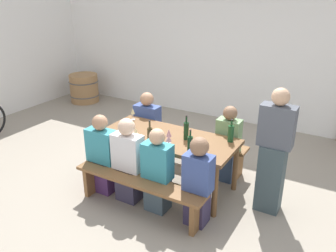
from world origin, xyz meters
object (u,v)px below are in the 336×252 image
wine_glass_1 (169,139)px  wine_glass_3 (133,112)px  wine_bottle_3 (190,145)px  seated_guest_near_1 (128,162)px  wine_bottle_2 (186,130)px  wine_glass_0 (186,123)px  wine_barrel (84,88)px  seated_guest_far_1 (228,145)px  tasting_table (168,142)px  wine_glass_4 (169,133)px  bench_near (139,186)px  seated_guest_near_0 (102,156)px  wine_bottle_0 (231,133)px  wine_glass_2 (136,132)px  seated_guest_near_3 (198,183)px  seated_guest_near_2 (157,173)px  standing_host (273,154)px  wine_bottle_1 (150,135)px  bench_far (191,144)px  seated_guest_far_0 (148,128)px

wine_glass_1 → wine_glass_3: size_ratio=0.89×
wine_bottle_3 → wine_glass_1: (-0.32, 0.05, -0.01)m
wine_glass_1 → seated_guest_near_1: size_ratio=0.14×
wine_bottle_2 → wine_glass_1: size_ratio=2.07×
wine_glass_0 → wine_glass_1: size_ratio=1.04×
wine_barrel → seated_guest_far_1: bearing=-21.7°
tasting_table → wine_bottle_3: bearing=-34.4°
tasting_table → wine_bottle_2: (0.26, 0.04, 0.21)m
wine_glass_4 → seated_guest_far_1: seated_guest_far_1 is taller
bench_near → seated_guest_near_0: seated_guest_near_0 is taller
tasting_table → wine_bottle_0: size_ratio=6.08×
wine_glass_2 → seated_guest_near_0: seated_guest_near_0 is taller
wine_glass_0 → seated_guest_near_0: size_ratio=0.15×
wine_bottle_2 → wine_glass_3: 1.06m
seated_guest_near_3 → seated_guest_far_1: (-0.07, 1.12, -0.00)m
seated_guest_near_3 → wine_glass_2: bearing=76.5°
wine_barrel → wine_glass_3: bearing=-34.7°
wine_glass_4 → wine_glass_1: bearing=-60.8°
seated_guest_near_2 → standing_host: (1.20, 0.70, 0.25)m
wine_bottle_3 → wine_glass_2: (-0.81, 0.03, -0.01)m
wine_bottle_1 → wine_glass_4: size_ratio=1.73×
seated_guest_far_1 → standing_host: (0.72, -0.42, 0.23)m
wine_bottle_0 → seated_guest_near_2: 1.08m
wine_glass_4 → seated_guest_near_3: size_ratio=0.17×
seated_guest_near_2 → seated_guest_far_1: size_ratio=0.97×
seated_guest_near_3 → seated_guest_far_1: seated_guest_far_1 is taller
bench_near → wine_bottle_3: bearing=36.0°
wine_bottle_1 → wine_glass_4: (0.19, 0.16, 0.01)m
wine_bottle_0 → wine_glass_0: wine_bottle_0 is taller
seated_guest_near_3 → wine_bottle_2: bearing=38.2°
tasting_table → seated_guest_near_1: size_ratio=1.64×
wine_bottle_0 → wine_glass_2: size_ratio=1.85×
wine_glass_4 → wine_bottle_3: bearing=-24.3°
bench_far → wine_bottle_3: 1.28m
tasting_table → wine_bottle_0: wine_bottle_0 is taller
wine_glass_2 → wine_glass_0: bearing=55.5°
seated_guest_near_3 → seated_guest_near_0: bearing=90.0°
wine_glass_2 → seated_guest_far_0: seated_guest_far_0 is taller
seated_guest_near_0 → seated_guest_far_0: size_ratio=0.99×
wine_bottle_0 → wine_glass_3: 1.56m
bench_near → seated_guest_near_2: size_ratio=1.61×
tasting_table → bench_far: size_ratio=1.06×
wine_bottle_3 → seated_guest_far_0: 1.55m
wine_bottle_2 → standing_host: (1.12, 0.10, -0.11)m
wine_bottle_2 → seated_guest_far_0: (-0.96, 0.53, -0.35)m
seated_guest_near_3 → seated_guest_far_0: 1.82m
bench_near → wine_glass_0: wine_glass_0 is taller
tasting_table → wine_glass_0: (0.12, 0.30, 0.20)m
seated_guest_near_0 → seated_guest_near_2: size_ratio=1.01×
wine_bottle_1 → seated_guest_far_1: size_ratio=0.29×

